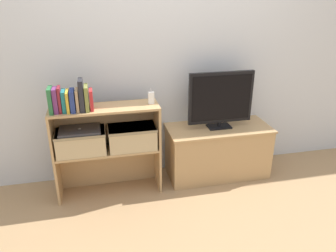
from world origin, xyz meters
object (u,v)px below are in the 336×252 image
at_px(book_tan, 77,100).
at_px(book_charcoal, 81,95).
at_px(book_maroon, 60,100).
at_px(storage_basket_right, 132,136).
at_px(book_crimson, 91,100).
at_px(storage_basket_left, 81,141).
at_px(book_forest, 51,100).
at_px(book_teal, 64,101).
at_px(book_plum, 56,100).
at_px(laptop, 80,130).
at_px(book_navy, 73,101).
at_px(tv_stand, 217,151).
at_px(book_mustard, 68,101).
at_px(baby_monitor, 151,98).
at_px(book_olive, 87,98).
at_px(tv, 221,99).

distance_m(book_tan, book_charcoal, 0.05).
xyz_separation_m(book_maroon, storage_basket_right, (0.56, 0.02, -0.39)).
xyz_separation_m(book_crimson, storage_basket_left, (-0.12, 0.02, -0.37)).
xyz_separation_m(book_forest, book_teal, (0.10, 0.00, -0.01)).
bearing_deg(book_tan, book_maroon, 180.00).
height_order(book_plum, laptop, book_plum).
distance_m(book_maroon, book_navy, 0.10).
height_order(tv_stand, book_plum, book_plum).
bearing_deg(book_crimson, book_mustard, 180.00).
xyz_separation_m(book_forest, storage_basket_left, (0.19, 0.02, -0.39)).
relative_size(book_navy, book_charcoal, 0.68).
bearing_deg(book_forest, baby_monitor, 2.76).
relative_size(book_olive, baby_monitor, 1.53).
xyz_separation_m(tv_stand, book_forest, (-1.48, -0.11, 0.67)).
relative_size(book_maroon, laptop, 0.61).
distance_m(book_forest, book_crimson, 0.31).
xyz_separation_m(book_navy, laptop, (0.03, 0.02, -0.27)).
xyz_separation_m(tv, storage_basket_right, (-0.85, -0.09, -0.25)).
distance_m(book_plum, book_navy, 0.13).
bearing_deg(book_olive, book_crimson, 0.00).
relative_size(book_forest, book_charcoal, 0.80).
height_order(tv_stand, book_olive, book_olive).
xyz_separation_m(tv, laptop, (-1.29, -0.09, -0.16)).
relative_size(book_plum, book_maroon, 0.96).
distance_m(book_teal, book_charcoal, 0.15).
bearing_deg(book_olive, book_navy, 180.00).
xyz_separation_m(book_mustard, book_charcoal, (0.11, 0.00, 0.04)).
relative_size(book_crimson, laptop, 0.50).
bearing_deg(book_olive, book_forest, 180.00).
distance_m(book_teal, storage_basket_left, 0.38).
bearing_deg(baby_monitor, book_mustard, -176.71).
relative_size(tv, book_forest, 3.00).
relative_size(book_teal, book_olive, 0.86).
height_order(book_maroon, book_mustard, book_maroon).
distance_m(book_teal, storage_basket_right, 0.65).
xyz_separation_m(tv_stand, book_olive, (-1.20, -0.11, 0.67)).
bearing_deg(book_maroon, book_mustard, 0.00).
xyz_separation_m(book_forest, book_plum, (0.04, 0.00, -0.00)).
bearing_deg(book_mustard, book_plum, 180.00).
bearing_deg(storage_basket_right, book_charcoal, -176.47).
bearing_deg(book_mustard, storage_basket_right, 2.76).
height_order(book_plum, book_navy, book_plum).
bearing_deg(laptop, book_olive, -16.00).
relative_size(book_maroon, book_navy, 1.18).
bearing_deg(book_teal, book_maroon, 180.00).
bearing_deg(book_navy, book_charcoal, 0.00).
height_order(book_charcoal, storage_basket_right, book_charcoal).
bearing_deg(book_charcoal, storage_basket_left, 151.98).
distance_m(book_plum, book_tan, 0.17).
xyz_separation_m(book_teal, book_navy, (0.07, 0.00, -0.00)).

